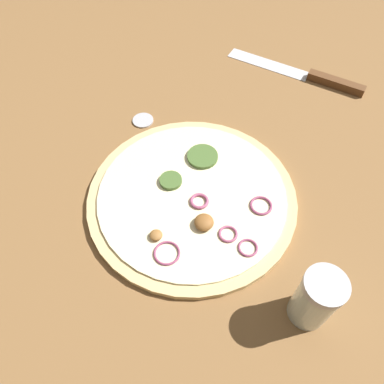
{
  "coord_description": "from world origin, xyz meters",
  "views": [
    {
      "loc": [
        0.12,
        -0.34,
        0.53
      ],
      "look_at": [
        0.0,
        0.0,
        0.02
      ],
      "focal_mm": 35.0,
      "sensor_mm": 36.0,
      "label": 1
    }
  ],
  "objects_px": {
    "pizza": "(192,197)",
    "knife": "(316,77)",
    "spice_jar": "(316,299)",
    "loose_cap": "(143,120)"
  },
  "relations": [
    {
      "from": "pizza",
      "to": "knife",
      "type": "xyz_separation_m",
      "value": [
        0.15,
        0.39,
        -0.0
      ]
    },
    {
      "from": "pizza",
      "to": "knife",
      "type": "relative_size",
      "value": 1.13
    },
    {
      "from": "pizza",
      "to": "spice_jar",
      "type": "relative_size",
      "value": 3.38
    },
    {
      "from": "knife",
      "to": "spice_jar",
      "type": "xyz_separation_m",
      "value": [
        0.06,
        -0.52,
        0.05
      ]
    },
    {
      "from": "pizza",
      "to": "spice_jar",
      "type": "bearing_deg",
      "value": -31.21
    },
    {
      "from": "spice_jar",
      "to": "loose_cap",
      "type": "xyz_separation_m",
      "value": [
        -0.37,
        0.28,
        -0.05
      ]
    },
    {
      "from": "knife",
      "to": "spice_jar",
      "type": "distance_m",
      "value": 0.53
    },
    {
      "from": "spice_jar",
      "to": "pizza",
      "type": "bearing_deg",
      "value": 148.79
    },
    {
      "from": "knife",
      "to": "loose_cap",
      "type": "bearing_deg",
      "value": 48.45
    },
    {
      "from": "pizza",
      "to": "loose_cap",
      "type": "relative_size",
      "value": 8.52
    }
  ]
}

